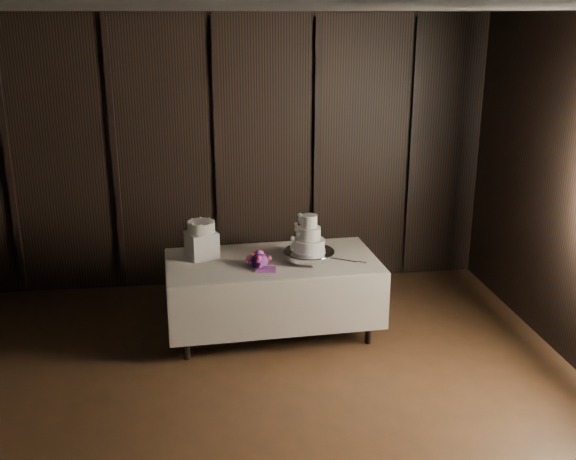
{
  "coord_description": "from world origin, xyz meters",
  "views": [
    {
      "loc": [
        -0.2,
        -3.82,
        2.97
      ],
      "look_at": [
        0.59,
        2.11,
        1.05
      ],
      "focal_mm": 42.0,
      "sensor_mm": 36.0,
      "label": 1
    }
  ],
  "objects_px": {
    "cake_stand": "(309,256)",
    "small_cake": "(201,227)",
    "box_pedestal": "(202,245)",
    "bouquet": "(259,260)",
    "display_table": "(273,293)",
    "wedding_cake": "(307,238)"
  },
  "relations": [
    {
      "from": "display_table",
      "to": "cake_stand",
      "type": "xyz_separation_m",
      "value": [
        0.34,
        -0.05,
        0.39
      ]
    },
    {
      "from": "box_pedestal",
      "to": "small_cake",
      "type": "height_order",
      "value": "small_cake"
    },
    {
      "from": "bouquet",
      "to": "small_cake",
      "type": "xyz_separation_m",
      "value": [
        -0.52,
        0.33,
        0.24
      ]
    },
    {
      "from": "cake_stand",
      "to": "small_cake",
      "type": "relative_size",
      "value": 1.86
    },
    {
      "from": "display_table",
      "to": "bouquet",
      "type": "height_order",
      "value": "bouquet"
    },
    {
      "from": "bouquet",
      "to": "box_pedestal",
      "type": "relative_size",
      "value": 1.49
    },
    {
      "from": "display_table",
      "to": "cake_stand",
      "type": "bearing_deg",
      "value": -11.61
    },
    {
      "from": "display_table",
      "to": "small_cake",
      "type": "xyz_separation_m",
      "value": [
        -0.65,
        0.17,
        0.65
      ]
    },
    {
      "from": "cake_stand",
      "to": "wedding_cake",
      "type": "distance_m",
      "value": 0.19
    },
    {
      "from": "box_pedestal",
      "to": "cake_stand",
      "type": "bearing_deg",
      "value": -12.42
    },
    {
      "from": "display_table",
      "to": "bouquet",
      "type": "relative_size",
      "value": 5.25
    },
    {
      "from": "display_table",
      "to": "box_pedestal",
      "type": "relative_size",
      "value": 7.85
    },
    {
      "from": "box_pedestal",
      "to": "small_cake",
      "type": "bearing_deg",
      "value": 0.0
    },
    {
      "from": "bouquet",
      "to": "small_cake",
      "type": "height_order",
      "value": "small_cake"
    },
    {
      "from": "cake_stand",
      "to": "wedding_cake",
      "type": "relative_size",
      "value": 1.37
    },
    {
      "from": "bouquet",
      "to": "box_pedestal",
      "type": "distance_m",
      "value": 0.61
    },
    {
      "from": "cake_stand",
      "to": "small_cake",
      "type": "distance_m",
      "value": 1.05
    },
    {
      "from": "cake_stand",
      "to": "box_pedestal",
      "type": "bearing_deg",
      "value": 167.58
    },
    {
      "from": "wedding_cake",
      "to": "box_pedestal",
      "type": "xyz_separation_m",
      "value": [
        -0.97,
        0.23,
        -0.1
      ]
    },
    {
      "from": "bouquet",
      "to": "small_cake",
      "type": "bearing_deg",
      "value": 147.75
    },
    {
      "from": "display_table",
      "to": "wedding_cake",
      "type": "bearing_deg",
      "value": -14.9
    },
    {
      "from": "wedding_cake",
      "to": "small_cake",
      "type": "height_order",
      "value": "wedding_cake"
    }
  ]
}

